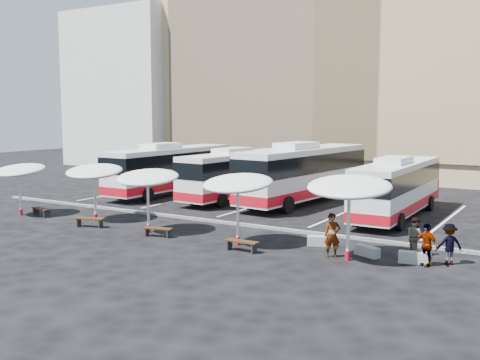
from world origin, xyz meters
The scene contains 25 objects.
ground centered at (0.00, 0.00, 0.00)m, with size 120.00×120.00×0.00m, color black.
sandstone_building centered at (0.00, 31.87, 12.63)m, with size 42.00×18.25×29.60m.
apartment_block centered at (-28.00, 28.00, 9.00)m, with size 14.00×14.00×18.00m, color silver.
curb_divider centered at (0.00, 0.50, 0.07)m, with size 34.00×0.25×0.15m, color black.
bay_lines centered at (0.00, 8.00, 0.01)m, with size 24.15×12.00×0.01m.
bus_0 centered at (-8.53, 8.32, 2.02)m, with size 3.07×12.51×3.96m.
bus_1 centered at (-2.55, 8.89, 1.92)m, with size 3.32×11.99×3.76m.
bus_2 centered at (2.15, 9.73, 2.17)m, with size 4.09×13.60×4.25m.
bus_3 centered at (9.24, 7.57, 1.88)m, with size 2.81×11.64×3.69m.
sunshade_0 centered at (-10.64, -3.70, 2.75)m, with size 3.53×3.56×3.23m.
sunshade_1 centered at (-5.45, -2.57, 2.86)m, with size 4.24×4.26×3.37m.
sunshade_2 centered at (-0.66, -3.48, 2.88)m, with size 4.08×4.11×3.39m.
sunshade_3 centered at (4.82, -3.48, 2.94)m, with size 3.50×3.54×3.46m.
sunshade_4 centered at (10.26, -3.42, 3.14)m, with size 4.16×4.19×3.70m.
wood_bench_0 centered at (-9.26, -3.31, 0.38)m, with size 1.66×0.72×0.49m.
wood_bench_1 centered at (-4.31, -4.13, 0.39)m, with size 1.73×0.89×0.51m.
wood_bench_2 centered at (0.46, -4.09, 0.36)m, with size 1.57×0.72×0.47m.
wood_bench_3 centered at (5.62, -4.45, 0.38)m, with size 1.63×0.44×0.50m.
conc_bench_0 centered at (8.22, -1.59, 0.23)m, with size 1.22×0.41×0.46m, color gray.
conc_bench_1 centered at (10.74, -2.33, 0.22)m, with size 1.19×0.40×0.45m, color gray.
conc_bench_2 centered at (12.82, -2.45, 0.24)m, with size 1.30×0.43×0.49m, color gray.
passenger_0 centered at (9.49, -3.27, 0.97)m, with size 0.70×0.46×1.93m, color black.
passenger_1 centered at (12.54, -1.25, 0.86)m, with size 0.84×0.65×1.72m, color black.
passenger_2 centered at (13.29, -2.60, 0.88)m, with size 1.03×0.43×1.76m, color black.
passenger_3 centered at (14.02, -1.84, 0.86)m, with size 1.10×0.64×1.71m, color black.
Camera 1 is at (18.43, -25.64, 6.22)m, focal length 42.00 mm.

